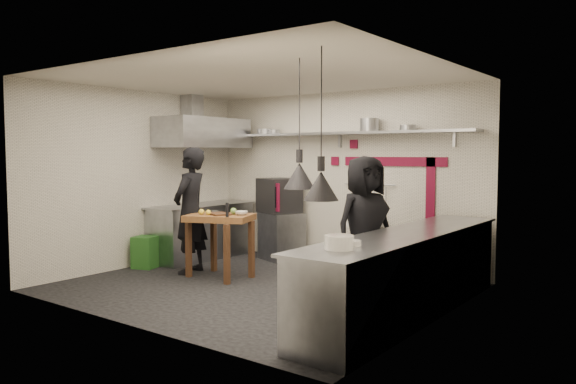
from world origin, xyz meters
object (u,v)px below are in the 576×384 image
Objects in this scene: green_bin at (145,252)px; chef_right at (365,226)px; chef_left at (190,210)px; combi_oven at (279,195)px; oven_stand at (281,236)px; prep_table at (220,246)px.

chef_right is (3.59, 0.59, 0.64)m from green_bin.
combi_oven is at bearing 149.88° from chef_left.
chef_left is at bearing -83.19° from combi_oven.
oven_stand is 2.26m from green_bin.
combi_oven reaches higher than prep_table.
chef_left reaches higher than combi_oven.
chef_right is (2.74, 0.42, -0.06)m from chef_left.
combi_oven is at bearing -163.22° from oven_stand.
combi_oven is 1.76m from prep_table.
green_bin is 1.11m from chef_left.
green_bin is 0.54× the size of prep_table.
prep_table is 0.52× the size of chef_right.
chef_left is at bearing -84.86° from oven_stand.
combi_oven is at bearing 83.24° from chef_right.
chef_left is at bearing 11.50° from green_bin.
combi_oven reaches higher than oven_stand.
prep_table is (1.41, 0.21, 0.21)m from green_bin.
chef_right reaches higher than oven_stand.
chef_right is at bearing -8.43° from oven_stand.
oven_stand is 0.69m from combi_oven.
green_bin is at bearing -95.25° from chef_left.
green_bin is (-1.24, -1.84, -0.84)m from combi_oven.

